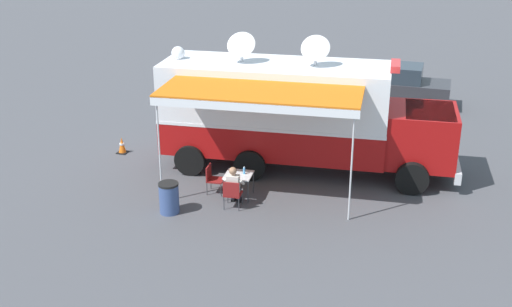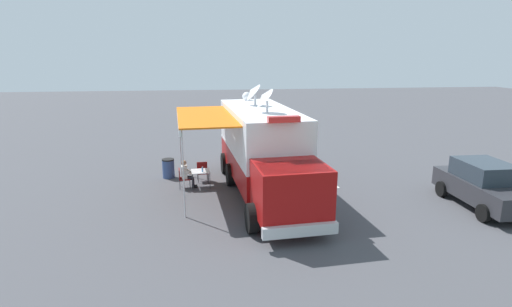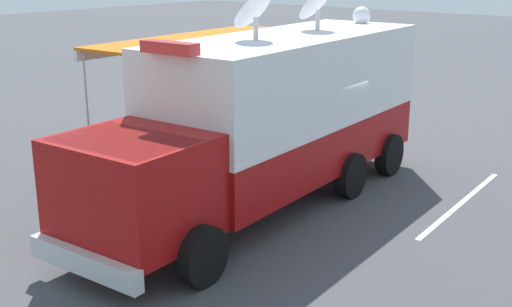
% 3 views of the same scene
% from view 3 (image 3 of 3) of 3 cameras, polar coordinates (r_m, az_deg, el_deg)
% --- Properties ---
extents(ground_plane, '(100.00, 100.00, 0.00)m').
position_cam_3_polar(ground_plane, '(14.83, 2.83, -3.37)').
color(ground_plane, '#47474C').
extents(lot_stripe, '(0.47, 4.80, 0.01)m').
position_cam_3_polar(lot_stripe, '(14.86, 17.30, -4.08)').
color(lot_stripe, silver).
rests_on(lot_stripe, ground).
extents(command_truck, '(5.40, 9.64, 4.53)m').
position_cam_3_polar(command_truck, '(13.70, 1.12, 3.46)').
color(command_truck, '#9E0F0F').
rests_on(command_truck, ground).
extents(folding_table, '(0.86, 0.86, 0.73)m').
position_cam_3_polar(folding_table, '(16.53, -3.44, 1.16)').
color(folding_table, silver).
rests_on(folding_table, ground).
extents(water_bottle, '(0.07, 0.07, 0.22)m').
position_cam_3_polar(water_bottle, '(16.33, -3.59, 1.55)').
color(water_bottle, '#4C99D8').
rests_on(water_bottle, folding_table).
extents(folding_chair_at_table, '(0.51, 0.51, 0.87)m').
position_cam_3_polar(folding_chair_at_table, '(17.07, -5.54, 1.05)').
color(folding_chair_at_table, maroon).
rests_on(folding_chair_at_table, ground).
extents(folding_chair_beside_table, '(0.51, 0.51, 0.87)m').
position_cam_3_polar(folding_chair_beside_table, '(17.13, -1.31, 1.19)').
color(folding_chair_beside_table, maroon).
rests_on(folding_chair_beside_table, ground).
extents(seated_responder, '(0.68, 0.58, 1.25)m').
position_cam_3_polar(seated_responder, '(16.91, -5.07, 1.41)').
color(seated_responder, silver).
rests_on(seated_responder, ground).
extents(trash_bin, '(0.57, 0.57, 0.91)m').
position_cam_3_polar(trash_bin, '(18.71, -3.54, 2.30)').
color(trash_bin, '#384C7F').
rests_on(trash_bin, ground).
extents(traffic_cone, '(0.36, 0.36, 0.58)m').
position_cam_3_polar(traffic_cone, '(19.34, 11.81, 1.91)').
color(traffic_cone, black).
rests_on(traffic_cone, ground).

